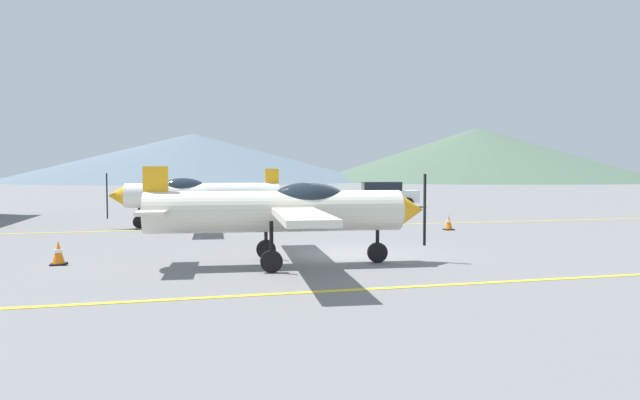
{
  "coord_description": "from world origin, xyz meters",
  "views": [
    {
      "loc": [
        -4.42,
        -14.57,
        2.26
      ],
      "look_at": [
        0.75,
        6.0,
        1.2
      ],
      "focal_mm": 31.66,
      "sensor_mm": 36.0,
      "label": 1
    }
  ],
  "objects": [
    {
      "name": "ground_plane",
      "position": [
        0.0,
        0.0,
        0.0
      ],
      "size": [
        400.0,
        400.0,
        0.0
      ],
      "primitive_type": "plane",
      "color": "slate"
    },
    {
      "name": "apron_line_near",
      "position": [
        0.0,
        -4.37,
        0.01
      ],
      "size": [
        80.0,
        0.16,
        0.01
      ],
      "primitive_type": "cube",
      "color": "yellow",
      "rests_on": "ground_plane"
    },
    {
      "name": "apron_line_far",
      "position": [
        0.0,
        7.99,
        0.01
      ],
      "size": [
        80.0,
        0.16,
        0.01
      ],
      "primitive_type": "cube",
      "color": "yellow",
      "rests_on": "ground_plane"
    },
    {
      "name": "airplane_near",
      "position": [
        -1.89,
        -1.19,
        1.35
      ],
      "size": [
        6.96,
        8.0,
        2.39
      ],
      "color": "silver",
      "rests_on": "ground_plane"
    },
    {
      "name": "airplane_mid",
      "position": [
        -3.7,
        8.88,
        1.35
      ],
      "size": [
        6.95,
        7.99,
        2.39
      ],
      "color": "white",
      "rests_on": "ground_plane"
    },
    {
      "name": "car_sedan",
      "position": [
        8.33,
        19.51,
        0.84
      ],
      "size": [
        4.57,
        2.67,
        1.62
      ],
      "color": "white",
      "rests_on": "ground_plane"
    },
    {
      "name": "traffic_cone_front",
      "position": [
        5.76,
        5.39,
        0.29
      ],
      "size": [
        0.36,
        0.36,
        0.59
      ],
      "color": "black",
      "rests_on": "ground_plane"
    },
    {
      "name": "traffic_cone_side",
      "position": [
        -7.28,
        0.18,
        0.29
      ],
      "size": [
        0.36,
        0.36,
        0.59
      ],
      "color": "black",
      "rests_on": "ground_plane"
    },
    {
      "name": "hill_centerleft",
      "position": [
        -0.96,
        125.04,
        5.73
      ],
      "size": [
        87.73,
        87.73,
        11.45
      ],
      "primitive_type": "cone",
      "color": "slate",
      "rests_on": "ground_plane"
    },
    {
      "name": "hill_centerright",
      "position": [
        66.68,
        110.27,
        6.5
      ],
      "size": [
        81.25,
        81.25,
        13.0
      ],
      "primitive_type": "cone",
      "color": "#4C6651",
      "rests_on": "ground_plane"
    }
  ]
}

